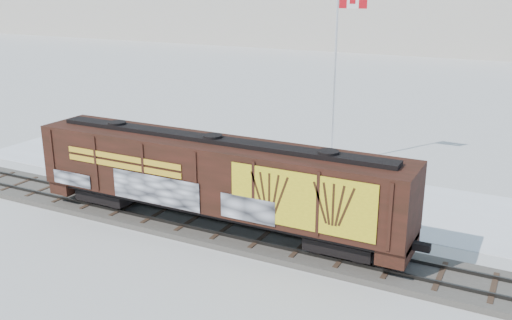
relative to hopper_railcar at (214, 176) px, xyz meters
The scene contains 8 objects.
ground 3.18m from the hopper_railcar, behind, with size 500.00×500.00×0.00m, color white.
rail_track 3.05m from the hopper_railcar, behind, with size 50.00×3.40×0.43m.
parking_strip 8.15m from the hopper_railcar, 100.66° to the left, with size 40.00×8.00×0.03m, color white.
hopper_railcar is the anchor object (origin of this frame).
flagpole 12.91m from the hopper_railcar, 83.93° to the left, with size 2.30×0.90×11.27m.
car_silver 9.09m from the hopper_railcar, 114.70° to the left, with size 1.59×3.96×1.35m, color #A2A5A9.
car_white 6.86m from the hopper_railcar, 97.49° to the left, with size 1.57×4.51×1.48m, color silver.
car_dark 7.24m from the hopper_railcar, 89.89° to the left, with size 2.12×5.21×1.51m, color #212329.
Camera 1 is at (14.87, -21.57, 11.50)m, focal length 40.00 mm.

